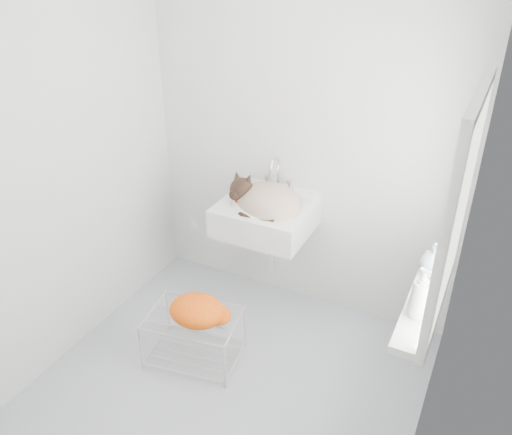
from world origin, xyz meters
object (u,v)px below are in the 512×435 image
at_px(bottle_b, 421,303).
at_px(bottle_c, 431,275).
at_px(cat, 266,200).
at_px(bottle_a, 417,316).
at_px(sink, 265,204).
at_px(wire_rack, 194,339).

xyz_separation_m(bottle_b, bottle_c, (0.00, 0.27, 0.00)).
height_order(cat, bottle_b, cat).
relative_size(bottle_a, bottle_c, 1.18).
xyz_separation_m(cat, bottle_c, (1.13, -0.32, -0.04)).
bearing_deg(bottle_c, sink, 163.59).
bearing_deg(cat, sink, 132.36).
height_order(bottle_a, bottle_b, bottle_a).
distance_m(cat, wire_rack, 1.01).
distance_m(bottle_a, bottle_b, 0.11).
xyz_separation_m(wire_rack, bottle_b, (1.31, 0.07, 0.70)).
relative_size(sink, wire_rack, 1.09).
bearing_deg(bottle_c, bottle_a, -90.00).
bearing_deg(bottle_c, wire_rack, -165.38).
relative_size(cat, bottle_c, 2.65).
relative_size(cat, bottle_a, 2.25).
distance_m(sink, bottle_b, 1.29).
bearing_deg(sink, wire_rack, -104.35).
distance_m(wire_rack, bottle_b, 1.49).
relative_size(cat, bottle_b, 3.03).
distance_m(cat, bottle_b, 1.27).
bearing_deg(bottle_b, sink, 152.10).
xyz_separation_m(sink, cat, (0.01, -0.02, 0.04)).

